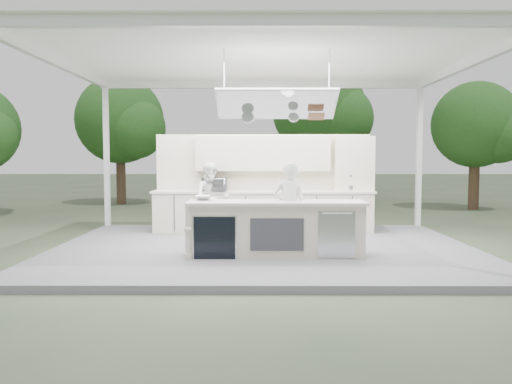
{
  "coord_description": "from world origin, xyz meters",
  "views": [
    {
      "loc": [
        -0.12,
        -9.56,
        1.84
      ],
      "look_at": [
        -0.16,
        0.4,
        1.14
      ],
      "focal_mm": 35.0,
      "sensor_mm": 36.0,
      "label": 1
    }
  ],
  "objects_px": {
    "demo_island": "(275,228)",
    "back_counter": "(263,211)",
    "sous_chef": "(212,198)",
    "head_chef": "(290,208)"
  },
  "relations": [
    {
      "from": "demo_island",
      "to": "head_chef",
      "type": "height_order",
      "value": "head_chef"
    },
    {
      "from": "head_chef",
      "to": "back_counter",
      "type": "bearing_deg",
      "value": -77.22
    },
    {
      "from": "demo_island",
      "to": "back_counter",
      "type": "xyz_separation_m",
      "value": [
        -0.18,
        2.81,
        0.0
      ]
    },
    {
      "from": "demo_island",
      "to": "back_counter",
      "type": "bearing_deg",
      "value": 93.63
    },
    {
      "from": "back_counter",
      "to": "demo_island",
      "type": "bearing_deg",
      "value": -86.37
    },
    {
      "from": "demo_island",
      "to": "sous_chef",
      "type": "xyz_separation_m",
      "value": [
        -1.33,
        2.46,
        0.33
      ]
    },
    {
      "from": "back_counter",
      "to": "head_chef",
      "type": "height_order",
      "value": "head_chef"
    },
    {
      "from": "head_chef",
      "to": "sous_chef",
      "type": "distance_m",
      "value": 2.76
    },
    {
      "from": "demo_island",
      "to": "sous_chef",
      "type": "distance_m",
      "value": 2.82
    },
    {
      "from": "back_counter",
      "to": "sous_chef",
      "type": "relative_size",
      "value": 3.16
    }
  ]
}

